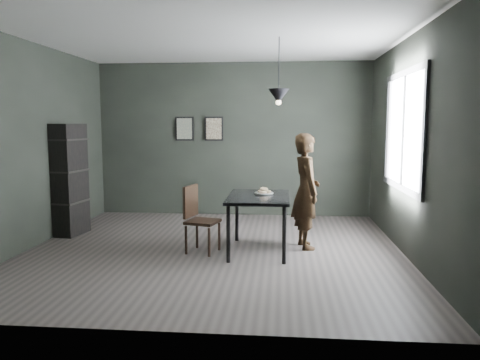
# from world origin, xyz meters

# --- Properties ---
(ground) EXTENTS (5.00, 5.00, 0.00)m
(ground) POSITION_xyz_m (0.00, 0.00, 0.00)
(ground) COLOR #35302E
(ground) RESTS_ON ground
(back_wall) EXTENTS (5.00, 0.10, 2.80)m
(back_wall) POSITION_xyz_m (0.00, 2.50, 1.40)
(back_wall) COLOR black
(back_wall) RESTS_ON ground
(ceiling) EXTENTS (5.00, 5.00, 0.02)m
(ceiling) POSITION_xyz_m (0.00, 0.00, 2.80)
(ceiling) COLOR silver
(ceiling) RESTS_ON ground
(window_assembly) EXTENTS (0.04, 1.96, 1.56)m
(window_assembly) POSITION_xyz_m (2.47, 0.20, 1.60)
(window_assembly) COLOR white
(window_assembly) RESTS_ON ground
(cafe_table) EXTENTS (0.80, 1.20, 0.75)m
(cafe_table) POSITION_xyz_m (0.60, 0.00, 0.67)
(cafe_table) COLOR black
(cafe_table) RESTS_ON ground
(white_plate) EXTENTS (0.23, 0.23, 0.01)m
(white_plate) POSITION_xyz_m (0.67, 0.15, 0.76)
(white_plate) COLOR white
(white_plate) RESTS_ON cafe_table
(donut_pile) EXTENTS (0.19, 0.19, 0.08)m
(donut_pile) POSITION_xyz_m (0.67, 0.15, 0.79)
(donut_pile) COLOR beige
(donut_pile) RESTS_ON white_plate
(woman) EXTENTS (0.50, 0.64, 1.57)m
(woman) POSITION_xyz_m (1.23, 0.26, 0.78)
(woman) COLOR black
(woman) RESTS_ON ground
(wood_chair) EXTENTS (0.47, 0.47, 0.89)m
(wood_chair) POSITION_xyz_m (-0.20, -0.09, 0.50)
(wood_chair) COLOR black
(wood_chair) RESTS_ON ground
(shelf_unit) EXTENTS (0.39, 0.60, 1.69)m
(shelf_unit) POSITION_xyz_m (-2.32, 0.72, 0.85)
(shelf_unit) COLOR black
(shelf_unit) RESTS_ON ground
(pendant_lamp) EXTENTS (0.28, 0.28, 0.86)m
(pendant_lamp) POSITION_xyz_m (0.85, 0.10, 2.05)
(pendant_lamp) COLOR black
(pendant_lamp) RESTS_ON ground
(framed_print_left) EXTENTS (0.34, 0.04, 0.44)m
(framed_print_left) POSITION_xyz_m (-0.90, 2.47, 1.60)
(framed_print_left) COLOR black
(framed_print_left) RESTS_ON ground
(framed_print_right) EXTENTS (0.34, 0.04, 0.44)m
(framed_print_right) POSITION_xyz_m (-0.35, 2.47, 1.60)
(framed_print_right) COLOR black
(framed_print_right) RESTS_ON ground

